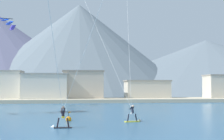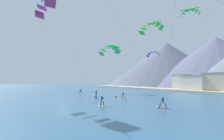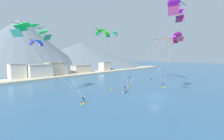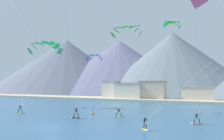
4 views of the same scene
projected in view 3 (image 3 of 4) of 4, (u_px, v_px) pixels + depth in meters
The scene contains 22 objects.
ground_plane at pixel (155, 97), 34.83m from camera, with size 400.00×400.00×0.00m, color #336084.
kitesurfer_near_lead at pixel (152, 81), 54.37m from camera, with size 1.71×1.21×1.69m.
kitesurfer_near_trail at pixel (129, 85), 46.39m from camera, with size 1.79×0.75×1.67m.
kitesurfer_mid_center at pixel (84, 101), 30.10m from camera, with size 1.78×0.75×1.72m.
kitesurfer_far_left at pixel (125, 90), 39.07m from camera, with size 1.75×0.57×1.83m.
kitesurfer_far_right at pixel (164, 86), 45.68m from camera, with size 1.34×1.65×1.76m.
parafoil_kite_near_lead at pixel (177, 36), 51.41m from camera, with size 8.42×9.90×16.32m.
parafoil_kite_near_trail at pixel (103, 32), 49.46m from camera, with size 6.90×10.62×17.12m.
parafoil_kite_mid_center at pixel (33, 30), 33.36m from camera, with size 9.11×14.69×15.23m.
parafoil_kite_far_left at pixel (176, 8), 30.97m from camera, with size 7.90×13.22×19.44m.
parafoil_kite_far_right at pixel (162, 41), 59.82m from camera, with size 17.19×11.25×15.24m.
parafoil_kite_distant_high_outer at pixel (37, 42), 48.11m from camera, with size 4.98×3.33×2.00m.
parafoil_kite_distant_low_drift at pixel (115, 33), 58.00m from camera, with size 3.89×2.97×1.43m.
race_marker_buoy at pixel (112, 89), 42.94m from camera, with size 0.56×0.56×1.02m.
shoreline_strip at pixel (56, 76), 67.54m from camera, with size 180.00×10.00×0.70m, color beige.
shore_building_harbour_front at pixel (105, 67), 92.21m from camera, with size 6.14×5.03×5.94m.
shore_building_promenade_mid at pixel (39, 71), 63.97m from camera, with size 9.70×7.19×6.01m.
shore_building_quay_east at pixel (81, 69), 81.36m from camera, with size 10.14×5.72×4.67m.
shore_building_quay_west at pixel (56, 69), 70.22m from camera, with size 8.88×6.24×6.70m.
shore_building_old_town at pixel (17, 72), 59.13m from camera, with size 5.75×5.67×6.66m.
mountain_peak_central_summit at pixel (81, 54), 143.61m from camera, with size 116.57×116.57×22.17m.
mountain_peak_east_shoulder at pixel (21, 45), 102.54m from camera, with size 85.21×85.21×34.42m.
Camera 3 is at (-31.73, -15.97, 9.52)m, focal length 24.00 mm.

